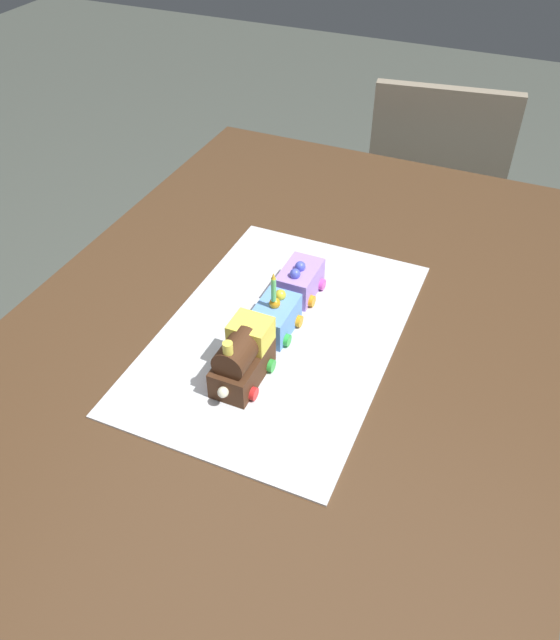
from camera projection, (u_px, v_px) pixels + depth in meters
ground_plane at (291, 533)px, 1.66m from camera, size 8.00×8.00×0.00m
dining_table at (295, 360)px, 1.24m from camera, size 1.40×1.00×0.74m
chair at (432, 194)px, 2.05m from camera, size 0.45×0.45×0.86m
cake_board at (280, 333)px, 1.14m from camera, size 0.60×0.40×0.00m
cake_locomotive at (243, 357)px, 1.03m from camera, size 0.14×0.08×0.12m
cake_car_gondola_sky_blue at (275, 318)px, 1.13m from camera, size 0.10×0.08×0.07m
cake_car_hopper_lavender at (300, 281)px, 1.21m from camera, size 0.10×0.08×0.07m
birthday_candle at (274, 287)px, 1.08m from camera, size 0.01×0.01×0.06m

